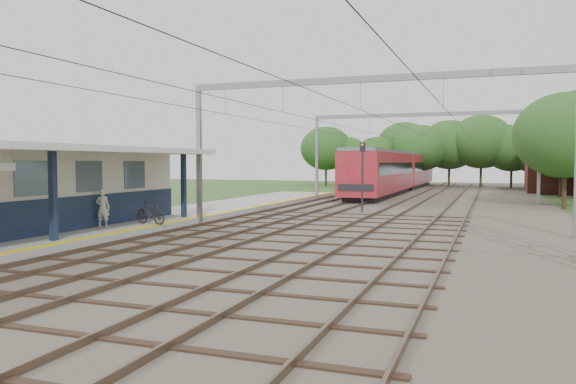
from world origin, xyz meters
The scene contains 14 objects.
ground centered at (0.00, 0.00, 0.00)m, with size 160.00×160.00×0.00m, color #2D4C1E.
ballast_bed centered at (4.00, 30.00, 0.05)m, with size 18.00×90.00×0.10m, color #473D33.
platform centered at (-7.50, 14.00, 0.17)m, with size 5.00×52.00×0.35m, color gray.
yellow_stripe centered at (-5.25, 14.00, 0.35)m, with size 0.45×52.00×0.01m, color yellow.
station_building centered at (-8.88, 7.00, 2.04)m, with size 3.41×18.00×3.40m.
canopy centered at (-7.77, 6.00, 3.64)m, with size 6.40×20.00×3.44m.
rail_tracks centered at (1.50, 30.00, 0.18)m, with size 11.80×88.00×0.15m.
catenary_system centered at (3.39, 25.28, 5.51)m, with size 17.22×88.00×7.00m.
tree_band centered at (3.84, 57.12, 4.92)m, with size 31.72×30.88×8.82m.
house_far centered at (16.00, 52.00, 3.23)m, with size 8.00×6.12×8.66m.
person centered at (-6.96, 10.03, 1.18)m, with size 0.60×0.40×1.66m, color silver.
bicycle centered at (-5.60, 11.62, 0.87)m, with size 0.49×1.72×1.04m, color black.
train centered at (-0.50, 49.48, 2.28)m, with size 3.14×39.08×4.11m.
signal_post centered at (1.35, 23.83, 2.71)m, with size 0.33×0.29×4.32m.
Camera 1 is at (8.84, -9.87, 3.17)m, focal length 35.00 mm.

